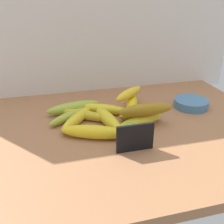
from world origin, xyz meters
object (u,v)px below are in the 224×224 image
at_px(chalkboard_sign, 135,139).
at_px(banana_3, 132,103).
at_px(banana_7, 74,107).
at_px(banana_12, 129,94).
at_px(banana_9, 142,111).
at_px(banana_0, 104,109).
at_px(banana_1, 132,125).
at_px(banana_6, 108,119).
at_px(banana_4, 69,116).
at_px(fruit_bowl, 191,103).
at_px(banana_11, 145,109).
at_px(banana_2, 77,119).
at_px(banana_5, 141,121).
at_px(banana_8, 85,115).
at_px(banana_10, 94,132).

xyz_separation_m(chalkboard_sign, banana_3, (0.09, 0.28, -0.02)).
xyz_separation_m(banana_7, banana_12, (0.21, -0.01, 0.04)).
height_order(banana_9, banana_12, banana_12).
bearing_deg(banana_12, banana_0, -166.71).
height_order(banana_1, banana_6, banana_6).
relative_size(banana_3, banana_6, 1.09).
distance_m(banana_4, banana_7, 0.06).
bearing_deg(fruit_bowl, banana_0, 175.54).
relative_size(banana_0, banana_4, 1.23).
bearing_deg(banana_9, banana_11, -102.78).
height_order(banana_1, banana_4, banana_1).
bearing_deg(banana_0, banana_2, -153.65).
relative_size(banana_4, banana_11, 0.90).
height_order(fruit_bowl, banana_12, banana_12).
bearing_deg(banana_2, banana_4, 126.74).
xyz_separation_m(banana_0, banana_5, (0.10, -0.13, 0.00)).
relative_size(banana_6, banana_9, 0.90).
bearing_deg(banana_8, banana_3, 13.57).
distance_m(chalkboard_sign, banana_11, 0.16).
bearing_deg(banana_7, fruit_bowl, -8.09).
bearing_deg(banana_3, banana_6, -138.13).
bearing_deg(banana_12, fruit_bowl, -12.11).
height_order(banana_1, banana_9, banana_9).
xyz_separation_m(banana_0, banana_9, (0.13, -0.05, 0.00)).
xyz_separation_m(banana_3, banana_11, (-0.00, -0.14, 0.04)).
xyz_separation_m(chalkboard_sign, banana_6, (-0.04, 0.17, -0.02)).
relative_size(banana_8, banana_10, 0.96).
bearing_deg(banana_4, banana_9, -6.84).
bearing_deg(banana_1, banana_5, 17.44).
bearing_deg(banana_11, banana_6, 164.19).
bearing_deg(banana_2, banana_6, -20.38).
height_order(banana_3, banana_5, banana_3).
relative_size(banana_1, banana_4, 1.19).
bearing_deg(banana_8, fruit_bowl, 0.19).
distance_m(banana_3, banana_11, 0.15).
bearing_deg(banana_6, banana_4, 151.08).
height_order(fruit_bowl, banana_8, banana_8).
xyz_separation_m(banana_0, banana_7, (-0.11, 0.04, 0.00)).
bearing_deg(fruit_bowl, banana_3, 168.99).
xyz_separation_m(banana_4, banana_6, (0.12, -0.07, 0.01)).
xyz_separation_m(banana_1, banana_9, (0.07, 0.09, 0.00)).
relative_size(banana_0, banana_10, 1.00).
bearing_deg(banana_5, chalkboard_sign, -117.23).
distance_m(banana_6, banana_9, 0.14).
height_order(chalkboard_sign, banana_12, chalkboard_sign).
height_order(banana_2, banana_4, banana_2).
relative_size(chalkboard_sign, banana_6, 0.62).
relative_size(banana_10, banana_11, 1.10).
bearing_deg(banana_4, chalkboard_sign, -55.81).
height_order(banana_4, banana_6, banana_6).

